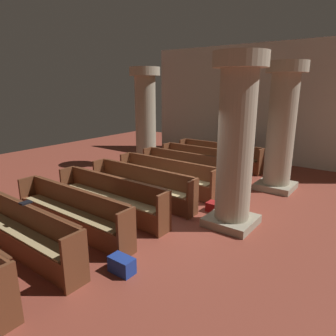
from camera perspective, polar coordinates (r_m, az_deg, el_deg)
name	(u,v)px	position (r m, az deg, el deg)	size (l,w,h in m)	color
ground_plane	(171,206)	(7.73, 0.65, -7.22)	(19.20, 19.20, 0.00)	brown
back_wall	(264,104)	(12.59, 17.64, 11.38)	(10.00, 0.16, 4.50)	beige
pew_row_0	(219,155)	(11.34, 9.53, 2.46)	(3.23, 0.47, 0.90)	brown
pew_row_1	(204,160)	(10.43, 6.80, 1.43)	(3.23, 0.46, 0.90)	brown
pew_row_2	(187,167)	(9.54, 3.55, 0.20)	(3.23, 0.46, 0.90)	brown
pew_row_3	(166,175)	(8.70, -0.34, -1.27)	(3.23, 0.47, 0.90)	brown
pew_row_4	(141,184)	(7.92, -5.04, -3.03)	(3.23, 0.46, 0.90)	brown
pew_row_5	(111,196)	(7.20, -10.74, -5.14)	(3.23, 0.47, 0.90)	brown
pew_row_6	(72,210)	(6.59, -17.65, -7.60)	(3.23, 0.46, 0.90)	brown
pew_row_7	(21,230)	(6.10, -25.92, -10.37)	(3.23, 0.46, 0.90)	brown
pillar_aisle_side	(281,126)	(9.15, 20.52, 7.46)	(1.10, 1.10, 3.58)	#9F967E
pillar_far_side	(146,116)	(11.44, -4.24, 9.77)	(1.10, 1.10, 3.58)	#9F967E
pillar_aisle_rear	(236,141)	(6.37, 12.62, 5.01)	(1.08, 1.08, 3.58)	#9F967E
lectern	(246,151)	(12.26, 14.42, 3.03)	(0.48, 0.45, 1.08)	#562B1A
hymn_book	(26,203)	(6.08, -25.16, -5.91)	(0.14, 0.20, 0.03)	black
kneeler_box_blue	(122,265)	(5.24, -8.67, -17.55)	(0.43, 0.25, 0.27)	navy
kneeler_box_red	(215,207)	(7.48, 8.85, -7.26)	(0.39, 0.29, 0.22)	maroon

